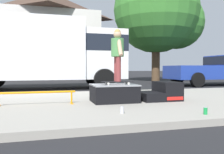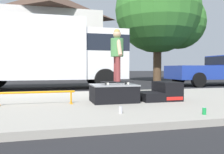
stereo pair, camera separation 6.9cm
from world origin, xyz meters
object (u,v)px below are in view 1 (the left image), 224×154
at_px(kicker_ramp, 162,92).
at_px(soda_can, 122,110).
at_px(box_truck, 47,51).
at_px(skater_kid, 117,51).
at_px(street_tree_main, 161,13).
at_px(pickup_truck_blue, 221,69).
at_px(skateboard, 117,82).
at_px(soda_can_b, 205,111).
at_px(grind_rail, 36,95).
at_px(skate_box, 114,93).

height_order(kicker_ramp, soda_can, kicker_ramp).
bearing_deg(box_truck, kicker_ramp, -63.02).
xyz_separation_m(skater_kid, street_tree_main, (5.98, 9.54, 3.40)).
relative_size(kicker_ramp, box_truck, 0.14).
xyz_separation_m(soda_can, pickup_truck_blue, (7.89, 6.88, 0.71)).
height_order(kicker_ramp, pickup_truck_blue, pickup_truck_blue).
bearing_deg(skateboard, box_truck, 106.58).
height_order(soda_can_b, box_truck, box_truck).
height_order(kicker_ramp, skater_kid, skater_kid).
bearing_deg(skater_kid, street_tree_main, 57.91).
bearing_deg(skateboard, soda_can, -103.49).
distance_m(box_truck, pickup_truck_blue, 9.20).
relative_size(soda_can_b, pickup_truck_blue, 0.02).
xyz_separation_m(soda_can_b, box_truck, (-2.64, 7.35, 1.52)).
xyz_separation_m(grind_rail, box_truck, (0.24, 5.45, 1.35)).
bearing_deg(street_tree_main, skate_box, -122.43).
bearing_deg(skater_kid, skate_box, -168.10).
relative_size(kicker_ramp, soda_can, 7.73).
xyz_separation_m(skater_kid, box_truck, (-1.62, 5.43, 0.36)).
relative_size(skateboard, street_tree_main, 0.10).
bearing_deg(box_truck, grind_rail, -92.52).
height_order(kicker_ramp, soda_can_b, kicker_ramp).
distance_m(skate_box, street_tree_main, 12.16).
distance_m(skate_box, grind_rail, 1.77).
bearing_deg(skater_kid, pickup_truck_blue, 35.79).
bearing_deg(skater_kid, grind_rail, -179.54).
bearing_deg(pickup_truck_blue, soda_can, -138.92).
distance_m(soda_can, street_tree_main, 13.47).
relative_size(skate_box, soda_can, 8.43).
height_order(grind_rail, skater_kid, skater_kid).
relative_size(skateboard, soda_can_b, 6.19).
xyz_separation_m(skater_kid, soda_can_b, (1.02, -1.91, -1.16)).
bearing_deg(street_tree_main, pickup_truck_blue, -69.18).
xyz_separation_m(skateboard, soda_can_b, (1.02, -1.91, -0.41)).
height_order(grind_rail, skateboard, skateboard).
bearing_deg(street_tree_main, soda_can, -119.95).
bearing_deg(kicker_ramp, skateboard, 179.02).
bearing_deg(pickup_truck_blue, grind_rail, -149.89).
bearing_deg(box_truck, street_tree_main, 28.39).
relative_size(skater_kid, box_truck, 0.18).
bearing_deg(box_truck, skateboard, -73.42).
relative_size(skate_box, skateboard, 1.36).
height_order(skate_box, pickup_truck_blue, pickup_truck_blue).
distance_m(skate_box, soda_can_b, 2.20).
bearing_deg(soda_can, pickup_truck_blue, 41.08).
bearing_deg(skate_box, box_truck, 105.63).
bearing_deg(grind_rail, pickup_truck_blue, 30.11).
xyz_separation_m(kicker_ramp, soda_can_b, (-0.14, -1.89, -0.13)).
height_order(skateboard, soda_can, skateboard).
bearing_deg(kicker_ramp, grind_rail, 179.91).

